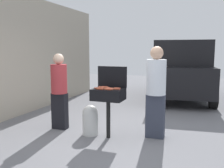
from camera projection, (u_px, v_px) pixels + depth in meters
ground_plane at (113, 137)px, 4.99m from camera, size 24.00×24.00×0.00m
house_wall_side at (21, 55)px, 6.73m from camera, size 0.24×8.00×3.17m
bbq_grill at (108, 96)px, 4.86m from camera, size 0.60×0.44×0.98m
grill_lid_open at (112, 77)px, 5.01m from camera, size 0.60×0.05×0.42m
hot_dog_0 at (102, 87)px, 4.98m from camera, size 0.13×0.03×0.03m
hot_dog_1 at (109, 88)px, 4.83m from camera, size 0.13×0.04×0.03m
hot_dog_2 at (111, 89)px, 4.78m from camera, size 0.13×0.03×0.03m
hot_dog_3 at (100, 88)px, 4.88m from camera, size 0.13×0.04×0.03m
hot_dog_4 at (107, 88)px, 4.91m from camera, size 0.13×0.04×0.03m
hot_dog_5 at (105, 87)px, 5.00m from camera, size 0.13×0.03×0.03m
hot_dog_6 at (117, 88)px, 4.83m from camera, size 0.13×0.04×0.03m
hot_dog_7 at (108, 89)px, 4.67m from camera, size 0.13×0.04×0.03m
hot_dog_8 at (104, 89)px, 4.78m from camera, size 0.13×0.03×0.03m
hot_dog_9 at (100, 89)px, 4.72m from camera, size 0.13×0.03×0.03m
hot_dog_10 at (116, 89)px, 4.71m from camera, size 0.13×0.03×0.03m
hot_dog_11 at (97, 88)px, 4.83m from camera, size 0.13×0.03×0.03m
hot_dog_12 at (110, 89)px, 4.71m from camera, size 0.13×0.04×0.03m
propane_tank at (90, 119)px, 5.10m from camera, size 0.32×0.32×0.62m
person_left at (59, 89)px, 5.43m from camera, size 0.34×0.34×1.64m
person_right at (156, 89)px, 4.86m from camera, size 0.38×0.38×1.79m
parked_minivan at (182, 70)px, 8.96m from camera, size 2.40×4.57×2.02m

